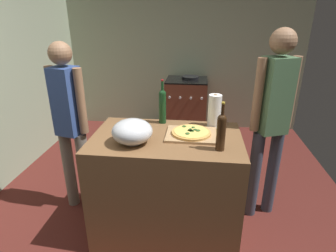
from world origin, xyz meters
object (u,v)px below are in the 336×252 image
object	(u,v)px
paper_towel_roll	(215,111)
person_in_stripes	(70,120)
mixing_bowl	(132,131)
wine_bottle_dark	(221,130)
stove	(186,107)
pizza	(191,132)
person_in_red	(272,115)
wine_bottle_amber	(162,105)

from	to	relation	value
paper_towel_roll	person_in_stripes	world-z (taller)	person_in_stripes
mixing_bowl	wine_bottle_dark	size ratio (longest dim) A/B	0.86
paper_towel_roll	stove	distance (m)	2.09
pizza	wine_bottle_dark	world-z (taller)	wine_bottle_dark
wine_bottle_dark	stove	world-z (taller)	wine_bottle_dark
mixing_bowl	paper_towel_roll	size ratio (longest dim) A/B	1.08
wine_bottle_dark	person_in_stripes	distance (m)	1.40
paper_towel_roll	person_in_stripes	distance (m)	1.31
wine_bottle_dark	person_in_red	size ratio (longest dim) A/B	0.21
paper_towel_roll	person_in_red	size ratio (longest dim) A/B	0.16
person_in_red	pizza	bearing A→B (deg)	-156.03
wine_bottle_dark	person_in_red	distance (m)	0.71
wine_bottle_amber	person_in_red	world-z (taller)	person_in_red
pizza	person_in_red	size ratio (longest dim) A/B	0.18
person_in_red	mixing_bowl	bearing A→B (deg)	-156.54
pizza	person_in_red	world-z (taller)	person_in_red
mixing_bowl	wine_bottle_amber	xyz separation A→B (m)	(0.17, 0.44, 0.07)
pizza	person_in_stripes	bearing A→B (deg)	170.01
wine_bottle_amber	person_in_stripes	xyz separation A→B (m)	(-0.85, -0.06, -0.16)
wine_bottle_amber	person_in_stripes	distance (m)	0.86
pizza	person_in_red	bearing A→B (deg)	23.97
mixing_bowl	stove	bearing A→B (deg)	83.04
wine_bottle_dark	paper_towel_roll	bearing A→B (deg)	93.48
pizza	paper_towel_roll	xyz separation A→B (m)	(0.19, 0.23, 0.11)
wine_bottle_amber	person_in_red	xyz separation A→B (m)	(0.96, 0.04, -0.07)
paper_towel_roll	wine_bottle_amber	world-z (taller)	wine_bottle_amber
wine_bottle_amber	person_in_red	distance (m)	0.96
stove	mixing_bowl	bearing A→B (deg)	-96.96
pizza	wine_bottle_amber	size ratio (longest dim) A/B	0.80
wine_bottle_dark	person_in_stripes	world-z (taller)	person_in_stripes
wine_bottle_amber	wine_bottle_dark	distance (m)	0.68
pizza	stove	xyz separation A→B (m)	(-0.15, 2.20, -0.51)
mixing_bowl	person_in_stripes	size ratio (longest dim) A/B	0.19
pizza	stove	size ratio (longest dim) A/B	0.34
mixing_bowl	stove	world-z (taller)	mixing_bowl
paper_towel_roll	stove	world-z (taller)	paper_towel_roll
wine_bottle_dark	stove	distance (m)	2.53
wine_bottle_dark	wine_bottle_amber	bearing A→B (deg)	134.86
pizza	stove	distance (m)	2.26
paper_towel_roll	wine_bottle_dark	distance (m)	0.45
person_in_stripes	wine_bottle_amber	bearing A→B (deg)	4.38
stove	person_in_red	size ratio (longest dim) A/B	0.54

